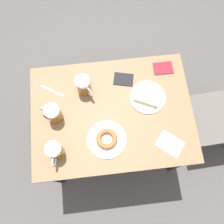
{
  "coord_description": "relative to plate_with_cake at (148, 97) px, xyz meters",
  "views": [
    {
      "loc": [
        0.47,
        -0.05,
        2.24
      ],
      "look_at": [
        0.0,
        0.0,
        0.78
      ],
      "focal_mm": 40.0,
      "sensor_mm": 36.0,
      "label": 1
    }
  ],
  "objects": [
    {
      "name": "ground_plane",
      "position": [
        0.08,
        -0.24,
        -0.78
      ],
      "size": [
        8.0,
        8.0,
        0.0
      ],
      "primitive_type": "plane",
      "color": "#474442"
    },
    {
      "name": "table",
      "position": [
        0.08,
        -0.24,
        -0.09
      ],
      "size": [
        0.74,
        1.01,
        0.76
      ],
      "color": "brown",
      "rests_on": "ground_plane"
    },
    {
      "name": "plate_with_cake",
      "position": [
        0.0,
        0.0,
        0.0
      ],
      "size": [
        0.22,
        0.22,
        0.04
      ],
      "color": "silver",
      "rests_on": "table"
    },
    {
      "name": "plate_with_donut",
      "position": [
        0.24,
        -0.29,
        -0.0
      ],
      "size": [
        0.23,
        0.23,
        0.04
      ],
      "color": "silver",
      "rests_on": "table"
    },
    {
      "name": "beer_mug_left",
      "position": [
        0.29,
        -0.58,
        0.05
      ],
      "size": [
        0.14,
        0.09,
        0.14
      ],
      "color": "#8C5619",
      "rests_on": "table"
    },
    {
      "name": "beer_mug_center",
      "position": [
        -0.1,
        -0.39,
        0.05
      ],
      "size": [
        0.13,
        0.1,
        0.14
      ],
      "color": "#8C5619",
      "rests_on": "table"
    },
    {
      "name": "beer_mug_right",
      "position": [
        0.06,
        -0.58,
        0.05
      ],
      "size": [
        0.09,
        0.13,
        0.14
      ],
      "color": "#8C5619",
      "rests_on": "table"
    },
    {
      "name": "napkin_folded",
      "position": [
        0.31,
        0.09,
        -0.01
      ],
      "size": [
        0.18,
        0.18,
        0.0
      ],
      "rotation": [
        0.0,
        0.0,
        4.02
      ],
      "color": "white",
      "rests_on": "table"
    },
    {
      "name": "fork",
      "position": [
        -0.11,
        -0.6,
        -0.02
      ],
      "size": [
        0.1,
        0.14,
        0.0
      ],
      "rotation": [
        0.0,
        0.0,
        2.58
      ],
      "color": "silver",
      "rests_on": "table"
    },
    {
      "name": "passport_near_edge",
      "position": [
        -0.19,
        0.13,
        -0.01
      ],
      "size": [
        0.09,
        0.13,
        0.01
      ],
      "rotation": [
        0.0,
        0.0,
        6.28
      ],
      "color": "maroon",
      "rests_on": "table"
    },
    {
      "name": "passport_far_edge",
      "position": [
        -0.14,
        -0.14,
        -0.01
      ],
      "size": [
        0.11,
        0.14,
        0.01
      ],
      "rotation": [
        0.0,
        0.0,
        2.91
      ],
      "color": "black",
      "rests_on": "table"
    }
  ]
}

